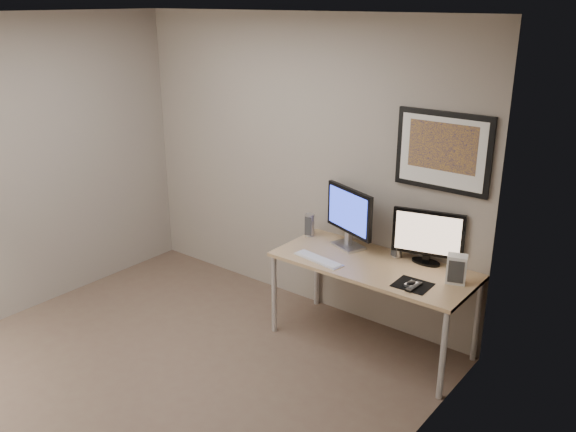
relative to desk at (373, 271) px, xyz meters
name	(u,v)px	position (x,y,z in m)	size (l,w,h in m)	color
floor	(163,376)	(-1.00, -1.35, -0.66)	(3.60, 3.60, 0.00)	brown
room	(195,153)	(-1.00, -0.90, 0.98)	(3.60, 3.60, 3.60)	white
desk	(373,271)	(0.00, 0.00, 0.00)	(1.60, 0.70, 0.73)	olive
framed_art	(443,152)	(0.35, 0.33, 0.96)	(0.75, 0.04, 0.60)	black
monitor_large	(349,215)	(-0.34, 0.16, 0.35)	(0.54, 0.26, 0.51)	#B5B5BA
monitor_tv	(428,236)	(0.32, 0.26, 0.30)	(0.55, 0.18, 0.44)	black
speaker_left	(310,225)	(-0.75, 0.18, 0.17)	(0.08, 0.08, 0.20)	#B5B5BA
speaker_right	(397,246)	(0.08, 0.23, 0.16)	(0.07, 0.07, 0.19)	#B5B5BA
keyboard	(318,259)	(-0.38, -0.21, 0.07)	(0.45, 0.12, 0.02)	silver
mousepad	(413,285)	(0.42, -0.16, 0.07)	(0.26, 0.23, 0.00)	black
mouse	(411,283)	(0.41, -0.17, 0.09)	(0.05, 0.10, 0.03)	black
remote	(414,287)	(0.45, -0.19, 0.08)	(0.05, 0.18, 0.02)	black
fan_unit	(457,269)	(0.65, 0.08, 0.17)	(0.14, 0.10, 0.22)	silver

